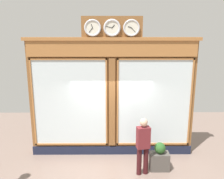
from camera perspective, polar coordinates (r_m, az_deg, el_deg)
shop_facade at (r=7.91m, az=-0.01°, el=-1.68°), size 5.36×0.42×4.44m
pedestrian at (r=7.12m, az=7.21°, el=-12.44°), size 0.40×0.29×1.69m
planter_box at (r=7.71m, az=10.89°, el=-15.99°), size 0.56×0.36×0.53m
planter_shrub at (r=7.51m, az=11.04°, el=-13.15°), size 0.33×0.33×0.33m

